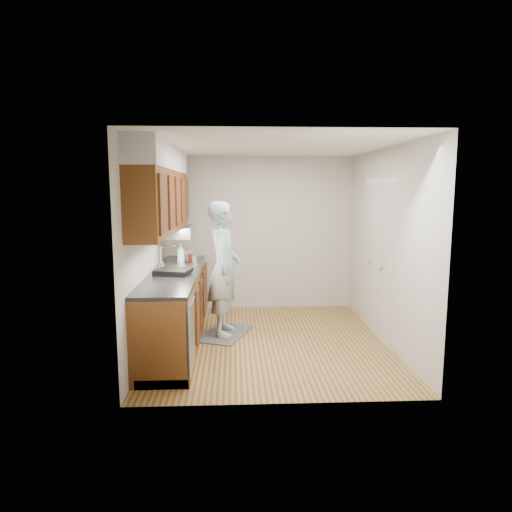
{
  "coord_description": "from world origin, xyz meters",
  "views": [
    {
      "loc": [
        -0.45,
        -5.72,
        1.98
      ],
      "look_at": [
        -0.16,
        0.25,
        1.09
      ],
      "focal_mm": 32.0,
      "sensor_mm": 36.0,
      "label": 1
    }
  ],
  "objects_px": {
    "soap_bottle_b": "(189,255)",
    "steel_can": "(195,260)",
    "soap_bottle_c": "(185,254)",
    "dish_rack": "(173,272)",
    "soap_bottle_a": "(181,254)",
    "person": "(224,260)",
    "soda_can": "(191,258)"
  },
  "relations": [
    {
      "from": "soap_bottle_c",
      "to": "dish_rack",
      "type": "bearing_deg",
      "value": -90.97
    },
    {
      "from": "soap_bottle_a",
      "to": "soap_bottle_c",
      "type": "relative_size",
      "value": 1.54
    },
    {
      "from": "person",
      "to": "soap_bottle_b",
      "type": "distance_m",
      "value": 0.71
    },
    {
      "from": "dish_rack",
      "to": "soap_bottle_b",
      "type": "bearing_deg",
      "value": 97.55
    },
    {
      "from": "soap_bottle_b",
      "to": "steel_can",
      "type": "relative_size",
      "value": 1.44
    },
    {
      "from": "soap_bottle_b",
      "to": "soda_can",
      "type": "height_order",
      "value": "soap_bottle_b"
    },
    {
      "from": "soap_bottle_c",
      "to": "dish_rack",
      "type": "relative_size",
      "value": 0.46
    },
    {
      "from": "soap_bottle_b",
      "to": "soap_bottle_c",
      "type": "distance_m",
      "value": 0.14
    },
    {
      "from": "person",
      "to": "soap_bottle_a",
      "type": "height_order",
      "value": "person"
    },
    {
      "from": "soap_bottle_a",
      "to": "soap_bottle_c",
      "type": "distance_m",
      "value": 0.34
    },
    {
      "from": "soap_bottle_a",
      "to": "soap_bottle_b",
      "type": "xyz_separation_m",
      "value": [
        0.1,
        0.22,
        -0.06
      ]
    },
    {
      "from": "steel_can",
      "to": "dish_rack",
      "type": "bearing_deg",
      "value": -104.54
    },
    {
      "from": "soap_bottle_c",
      "to": "steel_can",
      "type": "bearing_deg",
      "value": -63.89
    },
    {
      "from": "soap_bottle_b",
      "to": "dish_rack",
      "type": "bearing_deg",
      "value": -95.62
    },
    {
      "from": "soap_bottle_b",
      "to": "dish_rack",
      "type": "relative_size",
      "value": 0.43
    },
    {
      "from": "soap_bottle_a",
      "to": "dish_rack",
      "type": "bearing_deg",
      "value": -90.29
    },
    {
      "from": "person",
      "to": "soap_bottle_c",
      "type": "distance_m",
      "value": 0.85
    },
    {
      "from": "soap_bottle_b",
      "to": "dish_rack",
      "type": "height_order",
      "value": "soap_bottle_b"
    },
    {
      "from": "person",
      "to": "soap_bottle_c",
      "type": "bearing_deg",
      "value": 47.83
    },
    {
      "from": "soda_can",
      "to": "soap_bottle_b",
      "type": "bearing_deg",
      "value": 105.7
    },
    {
      "from": "steel_can",
      "to": "soap_bottle_a",
      "type": "bearing_deg",
      "value": 171.2
    },
    {
      "from": "soap_bottle_a",
      "to": "steel_can",
      "type": "relative_size",
      "value": 2.37
    },
    {
      "from": "person",
      "to": "steel_can",
      "type": "xyz_separation_m",
      "value": [
        -0.41,
        0.24,
        -0.04
      ]
    },
    {
      "from": "person",
      "to": "soap_bottle_b",
      "type": "height_order",
      "value": "person"
    },
    {
      "from": "dish_rack",
      "to": "soda_can",
      "type": "bearing_deg",
      "value": 95.17
    },
    {
      "from": "soap_bottle_c",
      "to": "soda_can",
      "type": "height_order",
      "value": "soap_bottle_c"
    },
    {
      "from": "person",
      "to": "dish_rack",
      "type": "distance_m",
      "value": 0.8
    },
    {
      "from": "soap_bottle_c",
      "to": "soap_bottle_b",
      "type": "bearing_deg",
      "value": -54.04
    },
    {
      "from": "soap_bottle_a",
      "to": "soda_can",
      "type": "distance_m",
      "value": 0.19
    },
    {
      "from": "soap_bottle_c",
      "to": "soap_bottle_a",
      "type": "bearing_deg",
      "value": -92.59
    },
    {
      "from": "person",
      "to": "dish_rack",
      "type": "bearing_deg",
      "value": 134.0
    },
    {
      "from": "soap_bottle_a",
      "to": "steel_can",
      "type": "distance_m",
      "value": 0.21
    }
  ]
}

